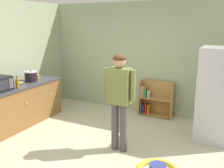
{
  "coord_description": "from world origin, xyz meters",
  "views": [
    {
      "loc": [
        1.91,
        -3.46,
        2.21
      ],
      "look_at": [
        -0.09,
        0.56,
        1.1
      ],
      "focal_mm": 39.97,
      "sensor_mm": 36.0,
      "label": 1
    }
  ],
  "objects_px": {
    "kitchen_counter": "(16,106)",
    "blue_cup": "(6,84)",
    "crock_pot": "(31,76)",
    "amber_bottle": "(17,83)",
    "bookshelf": "(154,100)",
    "standing_person": "(119,94)",
    "banana_bunch": "(21,83)",
    "orange_cup": "(38,77)",
    "refrigerator": "(218,95)"
  },
  "relations": [
    {
      "from": "crock_pot",
      "to": "blue_cup",
      "type": "relative_size",
      "value": 2.93
    },
    {
      "from": "refrigerator",
      "to": "crock_pot",
      "type": "distance_m",
      "value": 3.97
    },
    {
      "from": "bookshelf",
      "to": "orange_cup",
      "type": "bearing_deg",
      "value": -154.55
    },
    {
      "from": "blue_cup",
      "to": "orange_cup",
      "type": "bearing_deg",
      "value": 85.98
    },
    {
      "from": "bookshelf",
      "to": "banana_bunch",
      "type": "distance_m",
      "value": 3.11
    },
    {
      "from": "kitchen_counter",
      "to": "crock_pot",
      "type": "distance_m",
      "value": 0.76
    },
    {
      "from": "refrigerator",
      "to": "banana_bunch",
      "type": "bearing_deg",
      "value": -165.54
    },
    {
      "from": "standing_person",
      "to": "amber_bottle",
      "type": "bearing_deg",
      "value": -177.37
    },
    {
      "from": "amber_bottle",
      "to": "orange_cup",
      "type": "relative_size",
      "value": 2.59
    },
    {
      "from": "crock_pot",
      "to": "banana_bunch",
      "type": "distance_m",
      "value": 0.31
    },
    {
      "from": "kitchen_counter",
      "to": "refrigerator",
      "type": "distance_m",
      "value": 4.11
    },
    {
      "from": "kitchen_counter",
      "to": "blue_cup",
      "type": "xyz_separation_m",
      "value": [
        -0.13,
        -0.09,
        0.5
      ]
    },
    {
      "from": "refrigerator",
      "to": "amber_bottle",
      "type": "relative_size",
      "value": 7.24
    },
    {
      "from": "kitchen_counter",
      "to": "refrigerator",
      "type": "height_order",
      "value": "refrigerator"
    },
    {
      "from": "bookshelf",
      "to": "amber_bottle",
      "type": "bearing_deg",
      "value": -138.31
    },
    {
      "from": "refrigerator",
      "to": "orange_cup",
      "type": "height_order",
      "value": "refrigerator"
    },
    {
      "from": "refrigerator",
      "to": "bookshelf",
      "type": "bearing_deg",
      "value": 152.14
    },
    {
      "from": "standing_person",
      "to": "orange_cup",
      "type": "xyz_separation_m",
      "value": [
        -2.49,
        0.74,
        -0.09
      ]
    },
    {
      "from": "kitchen_counter",
      "to": "crock_pot",
      "type": "xyz_separation_m",
      "value": [
        -0.01,
        0.51,
        0.56
      ]
    },
    {
      "from": "kitchen_counter",
      "to": "blue_cup",
      "type": "distance_m",
      "value": 0.52
    },
    {
      "from": "crock_pot",
      "to": "banana_bunch",
      "type": "height_order",
      "value": "crock_pot"
    },
    {
      "from": "orange_cup",
      "to": "kitchen_counter",
      "type": "bearing_deg",
      "value": -85.12
    },
    {
      "from": "banana_bunch",
      "to": "blue_cup",
      "type": "distance_m",
      "value": 0.32
    },
    {
      "from": "banana_bunch",
      "to": "orange_cup",
      "type": "xyz_separation_m",
      "value": [
        -0.04,
        0.56,
        0.02
      ]
    },
    {
      "from": "orange_cup",
      "to": "refrigerator",
      "type": "bearing_deg",
      "value": 6.47
    },
    {
      "from": "banana_bunch",
      "to": "orange_cup",
      "type": "bearing_deg",
      "value": 93.56
    },
    {
      "from": "refrigerator",
      "to": "standing_person",
      "type": "bearing_deg",
      "value": -141.06
    },
    {
      "from": "banana_bunch",
      "to": "blue_cup",
      "type": "height_order",
      "value": "blue_cup"
    },
    {
      "from": "standing_person",
      "to": "banana_bunch",
      "type": "relative_size",
      "value": 10.98
    },
    {
      "from": "kitchen_counter",
      "to": "crock_pot",
      "type": "height_order",
      "value": "crock_pot"
    },
    {
      "from": "kitchen_counter",
      "to": "amber_bottle",
      "type": "bearing_deg",
      "value": -21.29
    },
    {
      "from": "orange_cup",
      "to": "amber_bottle",
      "type": "bearing_deg",
      "value": -74.44
    },
    {
      "from": "crock_pot",
      "to": "kitchen_counter",
      "type": "bearing_deg",
      "value": -88.64
    },
    {
      "from": "standing_person",
      "to": "amber_bottle",
      "type": "xyz_separation_m",
      "value": [
        -2.26,
        -0.1,
        -0.04
      ]
    },
    {
      "from": "banana_bunch",
      "to": "blue_cup",
      "type": "bearing_deg",
      "value": -107.41
    },
    {
      "from": "crock_pot",
      "to": "amber_bottle",
      "type": "distance_m",
      "value": 0.6
    },
    {
      "from": "refrigerator",
      "to": "banana_bunch",
      "type": "relative_size",
      "value": 11.42
    },
    {
      "from": "bookshelf",
      "to": "kitchen_counter",
      "type": "bearing_deg",
      "value": -141.22
    },
    {
      "from": "kitchen_counter",
      "to": "bookshelf",
      "type": "bearing_deg",
      "value": 38.78
    },
    {
      "from": "refrigerator",
      "to": "orange_cup",
      "type": "distance_m",
      "value": 3.99
    },
    {
      "from": "kitchen_counter",
      "to": "blue_cup",
      "type": "relative_size",
      "value": 24.39
    },
    {
      "from": "bookshelf",
      "to": "crock_pot",
      "type": "relative_size",
      "value": 3.05
    },
    {
      "from": "kitchen_counter",
      "to": "refrigerator",
      "type": "xyz_separation_m",
      "value": [
        3.89,
        1.22,
        0.44
      ]
    },
    {
      "from": "kitchen_counter",
      "to": "banana_bunch",
      "type": "distance_m",
      "value": 0.52
    },
    {
      "from": "kitchen_counter",
      "to": "banana_bunch",
      "type": "xyz_separation_m",
      "value": [
        -0.03,
        0.21,
        0.48
      ]
    },
    {
      "from": "kitchen_counter",
      "to": "refrigerator",
      "type": "bearing_deg",
      "value": 17.46
    },
    {
      "from": "refrigerator",
      "to": "bookshelf",
      "type": "xyz_separation_m",
      "value": [
        -1.43,
        0.76,
        -0.52
      ]
    },
    {
      "from": "kitchen_counter",
      "to": "orange_cup",
      "type": "distance_m",
      "value": 0.92
    },
    {
      "from": "crock_pot",
      "to": "orange_cup",
      "type": "bearing_deg",
      "value": 101.35
    },
    {
      "from": "blue_cup",
      "to": "kitchen_counter",
      "type": "bearing_deg",
      "value": 36.59
    }
  ]
}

